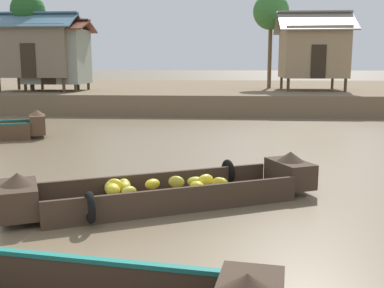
{
  "coord_description": "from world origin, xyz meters",
  "views": [
    {
      "loc": [
        2.14,
        -4.37,
        2.6
      ],
      "look_at": [
        1.36,
        6.38,
        0.71
      ],
      "focal_mm": 43.36,
      "sensor_mm": 36.0,
      "label": 1
    }
  ],
  "objects_px": {
    "banana_boat": "(167,190)",
    "palm_tree_mid": "(271,12)",
    "stilt_house_mid_right": "(57,55)",
    "stilt_house_right": "(313,52)",
    "stilt_house_mid_left": "(38,50)",
    "palm_tree_near": "(28,12)"
  },
  "relations": [
    {
      "from": "stilt_house_mid_left",
      "to": "palm_tree_mid",
      "type": "relative_size",
      "value": 0.81
    },
    {
      "from": "palm_tree_near",
      "to": "palm_tree_mid",
      "type": "distance_m",
      "value": 14.2
    },
    {
      "from": "stilt_house_mid_left",
      "to": "palm_tree_mid",
      "type": "distance_m",
      "value": 13.89
    },
    {
      "from": "palm_tree_near",
      "to": "stilt_house_right",
      "type": "bearing_deg",
      "value": 5.49
    },
    {
      "from": "stilt_house_right",
      "to": "palm_tree_near",
      "type": "distance_m",
      "value": 16.22
    },
    {
      "from": "banana_boat",
      "to": "stilt_house_mid_right",
      "type": "xyz_separation_m",
      "value": [
        -8.42,
        17.58,
        2.74
      ]
    },
    {
      "from": "banana_boat",
      "to": "stilt_house_mid_left",
      "type": "relative_size",
      "value": 1.23
    },
    {
      "from": "stilt_house_right",
      "to": "palm_tree_near",
      "type": "relative_size",
      "value": 0.83
    },
    {
      "from": "stilt_house_mid_right",
      "to": "palm_tree_near",
      "type": "xyz_separation_m",
      "value": [
        -1.56,
        0.11,
        2.38
      ]
    },
    {
      "from": "banana_boat",
      "to": "palm_tree_mid",
      "type": "xyz_separation_m",
      "value": [
        3.77,
        21.23,
        5.35
      ]
    },
    {
      "from": "banana_boat",
      "to": "stilt_house_right",
      "type": "distance_m",
      "value": 20.36
    },
    {
      "from": "stilt_house_mid_left",
      "to": "stilt_house_right",
      "type": "distance_m",
      "value": 15.47
    },
    {
      "from": "banana_boat",
      "to": "palm_tree_near",
      "type": "xyz_separation_m",
      "value": [
        -9.98,
        17.68,
        5.11
      ]
    },
    {
      "from": "palm_tree_mid",
      "to": "stilt_house_mid_right",
      "type": "bearing_deg",
      "value": -163.32
    },
    {
      "from": "banana_boat",
      "to": "stilt_house_mid_left",
      "type": "xyz_separation_m",
      "value": [
        -9.32,
        17.21,
        3.01
      ]
    },
    {
      "from": "stilt_house_mid_left",
      "to": "stilt_house_right",
      "type": "bearing_deg",
      "value": 7.49
    },
    {
      "from": "stilt_house_mid_right",
      "to": "palm_tree_near",
      "type": "bearing_deg",
      "value": 176.1
    },
    {
      "from": "banana_boat",
      "to": "stilt_house_right",
      "type": "relative_size",
      "value": 1.29
    },
    {
      "from": "palm_tree_near",
      "to": "stilt_house_mid_right",
      "type": "bearing_deg",
      "value": -3.9
    },
    {
      "from": "banana_boat",
      "to": "palm_tree_mid",
      "type": "bearing_deg",
      "value": 79.94
    },
    {
      "from": "banana_boat",
      "to": "stilt_house_mid_right",
      "type": "height_order",
      "value": "stilt_house_mid_right"
    },
    {
      "from": "stilt_house_mid_right",
      "to": "stilt_house_mid_left",
      "type": "bearing_deg",
      "value": -157.4
    }
  ]
}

